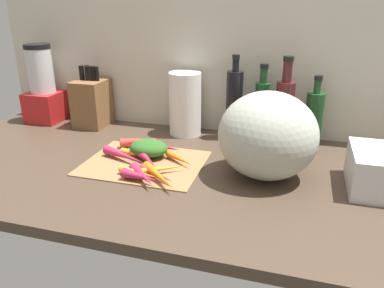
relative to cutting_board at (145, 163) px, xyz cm
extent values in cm
cube|color=#47382B|center=(9.91, 0.69, -1.90)|extent=(170.00, 80.00, 3.00)
cube|color=beige|center=(9.91, 39.19, 29.60)|extent=(170.00, 3.00, 60.00)
cube|color=#997047|center=(0.00, 0.00, 0.00)|extent=(36.49, 28.97, 0.80)
cone|color=#B2264C|center=(0.48, -0.59, 2.18)|extent=(13.63, 13.52, 3.56)
cone|color=#B2264C|center=(4.68, -12.24, 1.96)|extent=(11.27, 10.91, 3.12)
cone|color=orange|center=(2.78, -10.25, 1.46)|extent=(13.24, 4.52, 2.11)
cone|color=orange|center=(10.82, 2.47, 1.53)|extent=(11.31, 8.56, 2.26)
cone|color=red|center=(7.79, -9.60, 1.58)|extent=(12.68, 8.12, 2.35)
cone|color=orange|center=(9.37, -11.37, 1.84)|extent=(14.47, 13.57, 2.88)
cone|color=orange|center=(-3.16, 2.74, 1.55)|extent=(12.22, 3.13, 2.30)
cone|color=#B2264C|center=(4.26, -12.83, 1.86)|extent=(11.78, 4.85, 2.91)
cone|color=red|center=(-6.49, 12.68, 1.92)|extent=(13.83, 10.60, 3.04)
cone|color=#B2264C|center=(1.83, 9.82, 1.87)|extent=(15.05, 5.47, 2.95)
cone|color=#B2264C|center=(-6.64, -0.81, 1.91)|extent=(16.43, 8.74, 3.03)
cone|color=orange|center=(7.17, -6.33, 1.54)|extent=(16.04, 11.42, 2.28)
ellipsoid|color=#2D6023|center=(-0.42, 4.73, 3.04)|extent=(12.49, 9.61, 5.28)
ellipsoid|color=#B2B7A8|center=(36.99, 1.67, 12.15)|extent=(27.84, 25.34, 25.11)
cube|color=brown|center=(-34.69, 29.47, 8.79)|extent=(11.67, 14.07, 18.38)
cylinder|color=black|center=(-38.10, 29.65, 20.73)|extent=(1.95, 1.95, 5.50)
cylinder|color=black|center=(-36.74, 31.30, 20.73)|extent=(1.56, 1.56, 5.50)
cylinder|color=black|center=(-35.38, 29.49, 20.73)|extent=(2.16, 2.16, 5.50)
cylinder|color=black|center=(-34.01, 29.43, 20.73)|extent=(2.13, 2.13, 5.50)
cylinder|color=black|center=(-32.65, 29.46, 20.73)|extent=(1.44, 1.44, 5.50)
cylinder|color=black|center=(-31.29, 29.51, 20.73)|extent=(1.48, 1.48, 5.50)
cube|color=red|center=(-56.62, 29.13, 5.70)|extent=(13.35, 13.35, 12.20)
cylinder|color=silver|center=(-56.62, 29.13, 20.57)|extent=(10.01, 10.01, 17.53)
cylinder|color=black|center=(-56.62, 29.13, 30.23)|extent=(10.21, 10.21, 1.80)
cylinder|color=white|center=(3.99, 30.19, 11.27)|extent=(11.85, 11.85, 23.35)
cylinder|color=black|center=(22.24, 30.56, 11.94)|extent=(5.92, 5.92, 24.67)
cylinder|color=black|center=(22.24, 30.56, 26.35)|extent=(2.33, 2.33, 4.15)
cylinder|color=black|center=(22.24, 30.56, 29.22)|extent=(2.68, 2.68, 1.60)
cylinder|color=#19421E|center=(31.86, 32.17, 10.00)|extent=(5.15, 5.15, 20.79)
cylinder|color=#19421E|center=(31.86, 32.17, 22.94)|extent=(2.52, 2.52, 5.10)
cylinder|color=black|center=(31.86, 32.17, 26.29)|extent=(2.90, 2.90, 1.60)
cylinder|color=#471919|center=(39.87, 27.40, 10.92)|extent=(6.29, 6.29, 22.65)
cylinder|color=#471919|center=(39.87, 27.40, 25.65)|extent=(3.03, 3.03, 6.81)
cylinder|color=black|center=(39.87, 27.40, 29.86)|extent=(3.48, 3.48, 1.60)
cylinder|color=#19421E|center=(49.86, 30.75, 9.03)|extent=(6.06, 6.06, 18.85)
cylinder|color=#19421E|center=(49.86, 30.75, 20.60)|extent=(2.38, 2.38, 4.30)
cylinder|color=black|center=(49.86, 30.75, 23.55)|extent=(2.74, 2.74, 1.60)
camera|label=1|loc=(44.40, -98.44, 48.32)|focal=35.08mm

